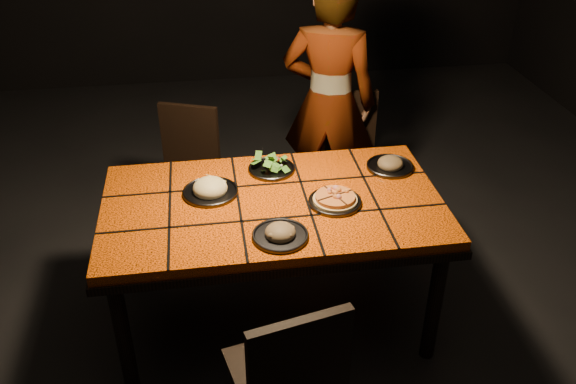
{
  "coord_description": "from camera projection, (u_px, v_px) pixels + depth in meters",
  "views": [
    {
      "loc": [
        -0.29,
        -2.4,
        2.31
      ],
      "look_at": [
        0.07,
        -0.04,
        0.82
      ],
      "focal_mm": 38.0,
      "sensor_mm": 36.0,
      "label": 1
    }
  ],
  "objects": [
    {
      "name": "plate_mushroom_b",
      "position": [
        390.0,
        164.0,
        3.13
      ],
      "size": [
        0.24,
        0.24,
        0.08
      ],
      "color": "#3E3D43",
      "rests_on": "dining_table"
    },
    {
      "name": "plate_salad",
      "position": [
        271.0,
        166.0,
        3.11
      ],
      "size": [
        0.24,
        0.24,
        0.07
      ],
      "color": "#3E3D43",
      "rests_on": "dining_table"
    },
    {
      "name": "dining_table",
      "position": [
        273.0,
        214.0,
        2.92
      ],
      "size": [
        1.62,
        0.92,
        0.75
      ],
      "color": "#F15707",
      "rests_on": "ground"
    },
    {
      "name": "diner",
      "position": [
        329.0,
        103.0,
        3.74
      ],
      "size": [
        0.67,
        0.56,
        1.59
      ],
      "primitive_type": "imported",
      "rotation": [
        0.0,
        0.0,
        2.79
      ],
      "color": "brown",
      "rests_on": "ground"
    },
    {
      "name": "plate_pizza",
      "position": [
        335.0,
        200.0,
        2.85
      ],
      "size": [
        0.27,
        0.27,
        0.04
      ],
      "color": "#3E3D43",
      "rests_on": "dining_table"
    },
    {
      "name": "plate_pasta",
      "position": [
        210.0,
        189.0,
        2.92
      ],
      "size": [
        0.27,
        0.27,
        0.09
      ],
      "color": "#3E3D43",
      "rests_on": "dining_table"
    },
    {
      "name": "room_shell",
      "position": [
        270.0,
        46.0,
        2.48
      ],
      "size": [
        6.04,
        7.04,
        3.08
      ],
      "color": "black",
      "rests_on": "ground"
    },
    {
      "name": "plate_mushroom_a",
      "position": [
        280.0,
        233.0,
        2.62
      ],
      "size": [
        0.25,
        0.25,
        0.08
      ],
      "color": "#3E3D43",
      "rests_on": "dining_table"
    },
    {
      "name": "chair_far_right",
      "position": [
        347.0,
        150.0,
        3.87
      ],
      "size": [
        0.41,
        0.41,
        0.85
      ],
      "rotation": [
        0.0,
        0.0,
        -0.07
      ],
      "color": "black",
      "rests_on": "ground"
    },
    {
      "name": "chair_near",
      "position": [
        290.0,
        375.0,
        2.31
      ],
      "size": [
        0.47,
        0.47,
        0.86
      ],
      "rotation": [
        0.0,
        0.0,
        3.37
      ],
      "color": "black",
      "rests_on": "ground"
    },
    {
      "name": "chair_far_left",
      "position": [
        187.0,
        164.0,
        3.75
      ],
      "size": [
        0.48,
        0.48,
        0.82
      ],
      "rotation": [
        0.0,
        0.0,
        -0.37
      ],
      "color": "black",
      "rests_on": "ground"
    }
  ]
}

